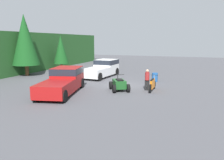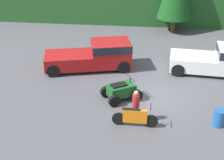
# 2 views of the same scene
# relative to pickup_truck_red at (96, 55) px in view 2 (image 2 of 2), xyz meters

# --- Properties ---
(ground_plane) EXTENTS (80.00, 80.00, 0.00)m
(ground_plane) POSITION_rel_pickup_truck_red_xyz_m (3.89, -3.38, -0.99)
(ground_plane) COLOR #4C4C51
(pickup_truck_red) EXTENTS (6.06, 3.50, 1.86)m
(pickup_truck_red) POSITION_rel_pickup_truck_red_xyz_m (0.00, 0.00, 0.00)
(pickup_truck_red) COLOR maroon
(pickup_truck_red) RESTS_ON ground_plane
(pickup_truck_second) EXTENTS (5.56, 2.60, 1.86)m
(pickup_truck_second) POSITION_rel_pickup_truck_red_xyz_m (8.22, 0.16, -0.00)
(pickup_truck_second) COLOR white
(pickup_truck_second) RESTS_ON ground_plane
(dirt_bike) EXTENTS (2.26, 0.60, 1.20)m
(dirt_bike) POSITION_rel_pickup_truck_red_xyz_m (2.96, -6.46, -0.49)
(dirt_bike) COLOR black
(dirt_bike) RESTS_ON ground_plane
(quad_atv) EXTENTS (2.45, 2.22, 1.25)m
(quad_atv) POSITION_rel_pickup_truck_red_xyz_m (2.05, -3.92, -0.48)
(quad_atv) COLOR black
(quad_atv) RESTS_ON ground_plane
(rider_person) EXTENTS (0.42, 0.42, 1.74)m
(rider_person) POSITION_rel_pickup_truck_red_xyz_m (2.96, -6.01, -0.04)
(rider_person) COLOR black
(rider_person) RESTS_ON ground_plane
(steel_barrel) EXTENTS (0.58, 0.58, 0.88)m
(steel_barrel) POSITION_rel_pickup_truck_red_xyz_m (7.07, -5.94, -0.55)
(steel_barrel) COLOR #1E5193
(steel_barrel) RESTS_ON ground_plane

